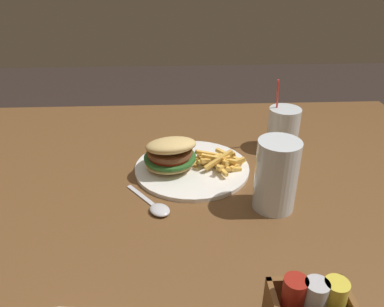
% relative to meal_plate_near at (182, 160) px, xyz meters
% --- Properties ---
extents(dining_table, '(1.58, 1.40, 0.76)m').
position_rel_meal_plate_near_xyz_m(dining_table, '(0.05, 0.24, -0.14)').
color(dining_table, brown).
rests_on(dining_table, ground_plane).
extents(meal_plate_near, '(0.29, 0.29, 0.11)m').
position_rel_meal_plate_near_xyz_m(meal_plate_near, '(0.00, 0.00, 0.00)').
color(meal_plate_near, white).
rests_on(meal_plate_near, dining_table).
extents(beer_glass, '(0.09, 0.09, 0.16)m').
position_rel_meal_plate_near_xyz_m(beer_glass, '(-0.19, 0.16, 0.04)').
color(beer_glass, silver).
rests_on(beer_glass, dining_table).
extents(juice_glass, '(0.09, 0.09, 0.20)m').
position_rel_meal_plate_near_xyz_m(juice_glass, '(-0.28, -0.11, 0.02)').
color(juice_glass, silver).
rests_on(juice_glass, dining_table).
extents(spoon, '(0.12, 0.14, 0.01)m').
position_rel_meal_plate_near_xyz_m(spoon, '(0.05, 0.16, -0.03)').
color(spoon, silver).
rests_on(spoon, dining_table).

